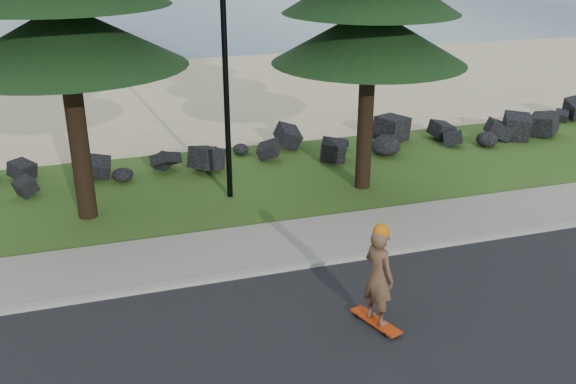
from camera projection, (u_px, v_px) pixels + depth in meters
name	position (u px, v px, depth m)	size (l,w,h in m)	color
ground	(263.00, 252.00, 13.62)	(160.00, 160.00, 0.00)	#2F4D18
kerb	(274.00, 270.00, 12.81)	(160.00, 0.20, 0.10)	#9F9B8F
sidewalk	(260.00, 246.00, 13.78)	(160.00, 2.00, 0.08)	gray
beach_sand	(171.00, 94.00, 26.42)	(160.00, 15.00, 0.01)	tan
ocean	(117.00, 2.00, 58.63)	(160.00, 58.00, 0.01)	#3E5A77
seawall_boulders	(212.00, 165.00, 18.56)	(60.00, 2.40, 1.10)	black
lamp_post	(224.00, 32.00, 14.86)	(0.25, 0.14, 8.14)	black
skateboarder	(378.00, 277.00, 10.72)	(0.60, 1.06, 1.93)	red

